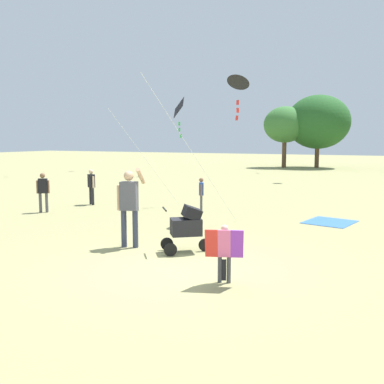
{
  "coord_description": "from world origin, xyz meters",
  "views": [
    {
      "loc": [
        3.67,
        -7.25,
        2.45
      ],
      "look_at": [
        -0.32,
        1.16,
        1.3
      ],
      "focal_mm": 40.75,
      "sensor_mm": 36.0,
      "label": 1
    }
  ],
  "objects_px": {
    "child_with_butterfly_kite": "(224,248)",
    "person_sitting_far": "(201,192)",
    "kite_adult_black": "(238,84)",
    "person_couple_left": "(91,184)",
    "picnic_blanket": "(330,222)",
    "kite_orange_delta": "(178,111)",
    "person_adult_flyer": "(129,202)",
    "stroller": "(187,225)",
    "person_red_shirt": "(43,189)"
  },
  "relations": [
    {
      "from": "child_with_butterfly_kite",
      "to": "person_sitting_far",
      "type": "distance_m",
      "value": 7.33
    },
    {
      "from": "child_with_butterfly_kite",
      "to": "kite_adult_black",
      "type": "bearing_deg",
      "value": 107.61
    },
    {
      "from": "person_sitting_far",
      "to": "person_couple_left",
      "type": "height_order",
      "value": "person_couple_left"
    },
    {
      "from": "person_sitting_far",
      "to": "picnic_blanket",
      "type": "bearing_deg",
      "value": -1.55
    },
    {
      "from": "child_with_butterfly_kite",
      "to": "kite_orange_delta",
      "type": "bearing_deg",
      "value": 122.32
    },
    {
      "from": "kite_orange_delta",
      "to": "child_with_butterfly_kite",
      "type": "bearing_deg",
      "value": -57.68
    },
    {
      "from": "person_adult_flyer",
      "to": "picnic_blanket",
      "type": "distance_m",
      "value": 6.29
    },
    {
      "from": "kite_adult_black",
      "to": "picnic_blanket",
      "type": "height_order",
      "value": "kite_adult_black"
    },
    {
      "from": "child_with_butterfly_kite",
      "to": "picnic_blanket",
      "type": "bearing_deg",
      "value": 82.49
    },
    {
      "from": "person_adult_flyer",
      "to": "stroller",
      "type": "relative_size",
      "value": 1.74
    },
    {
      "from": "person_adult_flyer",
      "to": "person_sitting_far",
      "type": "xyz_separation_m",
      "value": [
        -0.52,
        5.11,
        -0.37
      ]
    },
    {
      "from": "stroller",
      "to": "person_sitting_far",
      "type": "relative_size",
      "value": 0.92
    },
    {
      "from": "stroller",
      "to": "kite_orange_delta",
      "type": "relative_size",
      "value": 0.26
    },
    {
      "from": "kite_orange_delta",
      "to": "person_couple_left",
      "type": "relative_size",
      "value": 3.01
    },
    {
      "from": "stroller",
      "to": "person_red_shirt",
      "type": "xyz_separation_m",
      "value": [
        -6.55,
        2.55,
        0.17
      ]
    },
    {
      "from": "stroller",
      "to": "person_sitting_far",
      "type": "bearing_deg",
      "value": 110.81
    },
    {
      "from": "kite_adult_black",
      "to": "person_red_shirt",
      "type": "bearing_deg",
      "value": -169.14
    },
    {
      "from": "person_couple_left",
      "to": "stroller",
      "type": "bearing_deg",
      "value": -36.65
    },
    {
      "from": "child_with_butterfly_kite",
      "to": "person_adult_flyer",
      "type": "relative_size",
      "value": 0.56
    },
    {
      "from": "kite_adult_black",
      "to": "person_adult_flyer",
      "type": "bearing_deg",
      "value": -106.12
    },
    {
      "from": "stroller",
      "to": "kite_orange_delta",
      "type": "bearing_deg",
      "value": 118.89
    },
    {
      "from": "kite_orange_delta",
      "to": "person_couple_left",
      "type": "height_order",
      "value": "kite_orange_delta"
    },
    {
      "from": "stroller",
      "to": "person_red_shirt",
      "type": "height_order",
      "value": "person_red_shirt"
    },
    {
      "from": "kite_orange_delta",
      "to": "picnic_blanket",
      "type": "height_order",
      "value": "kite_orange_delta"
    },
    {
      "from": "person_adult_flyer",
      "to": "person_sitting_far",
      "type": "bearing_deg",
      "value": 95.84
    },
    {
      "from": "person_adult_flyer",
      "to": "kite_orange_delta",
      "type": "relative_size",
      "value": 0.46
    },
    {
      "from": "stroller",
      "to": "person_couple_left",
      "type": "relative_size",
      "value": 0.79
    },
    {
      "from": "person_adult_flyer",
      "to": "picnic_blanket",
      "type": "height_order",
      "value": "person_adult_flyer"
    },
    {
      "from": "kite_orange_delta",
      "to": "stroller",
      "type": "bearing_deg",
      "value": -61.11
    },
    {
      "from": "person_sitting_far",
      "to": "child_with_butterfly_kite",
      "type": "bearing_deg",
      "value": -62.8
    },
    {
      "from": "person_adult_flyer",
      "to": "person_red_shirt",
      "type": "distance_m",
      "value": 5.87
    },
    {
      "from": "child_with_butterfly_kite",
      "to": "kite_orange_delta",
      "type": "relative_size",
      "value": 0.25
    },
    {
      "from": "kite_adult_black",
      "to": "child_with_butterfly_kite",
      "type": "bearing_deg",
      "value": -72.39
    },
    {
      "from": "person_sitting_far",
      "to": "person_couple_left",
      "type": "xyz_separation_m",
      "value": [
        -4.3,
        -0.35,
        0.1
      ]
    },
    {
      "from": "child_with_butterfly_kite",
      "to": "person_red_shirt",
      "type": "height_order",
      "value": "person_red_shirt"
    },
    {
      "from": "person_red_shirt",
      "to": "person_sitting_far",
      "type": "xyz_separation_m",
      "value": [
        4.67,
        2.4,
        -0.1
      ]
    },
    {
      "from": "person_adult_flyer",
      "to": "kite_adult_black",
      "type": "bearing_deg",
      "value": 73.88
    },
    {
      "from": "kite_orange_delta",
      "to": "picnic_blanket",
      "type": "bearing_deg",
      "value": -10.58
    },
    {
      "from": "person_red_shirt",
      "to": "person_couple_left",
      "type": "height_order",
      "value": "person_couple_left"
    },
    {
      "from": "child_with_butterfly_kite",
      "to": "person_couple_left",
      "type": "relative_size",
      "value": 0.76
    },
    {
      "from": "person_adult_flyer",
      "to": "kite_adult_black",
      "type": "xyz_separation_m",
      "value": [
        1.13,
        3.93,
        2.95
      ]
    },
    {
      "from": "child_with_butterfly_kite",
      "to": "person_sitting_far",
      "type": "height_order",
      "value": "person_sitting_far"
    },
    {
      "from": "person_adult_flyer",
      "to": "stroller",
      "type": "height_order",
      "value": "person_adult_flyer"
    },
    {
      "from": "child_with_butterfly_kite",
      "to": "kite_adult_black",
      "type": "xyz_separation_m",
      "value": [
        -1.69,
        5.33,
        3.38
      ]
    },
    {
      "from": "person_couple_left",
      "to": "kite_orange_delta",
      "type": "bearing_deg",
      "value": 23.3
    },
    {
      "from": "stroller",
      "to": "person_couple_left",
      "type": "bearing_deg",
      "value": 143.35
    },
    {
      "from": "child_with_butterfly_kite",
      "to": "picnic_blanket",
      "type": "height_order",
      "value": "child_with_butterfly_kite"
    },
    {
      "from": "kite_orange_delta",
      "to": "person_red_shirt",
      "type": "distance_m",
      "value": 5.39
    },
    {
      "from": "person_sitting_far",
      "to": "person_adult_flyer",
      "type": "bearing_deg",
      "value": -84.16
    },
    {
      "from": "child_with_butterfly_kite",
      "to": "person_couple_left",
      "type": "distance_m",
      "value": 9.83
    }
  ]
}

